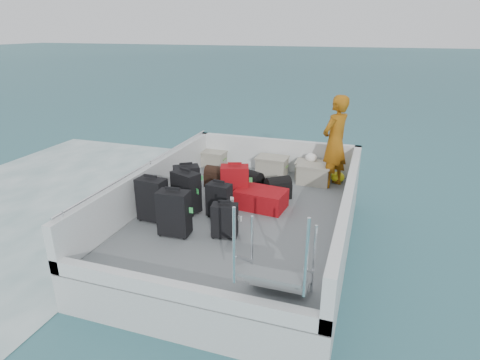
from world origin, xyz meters
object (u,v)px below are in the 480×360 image
Objects in this scene: suitcase_1 at (186,192)px; suitcase_4 at (219,201)px; suitcase_2 at (187,183)px; crate_3 at (314,175)px; suitcase_8 at (261,199)px; crate_0 at (213,159)px; crate_1 at (272,167)px; crate_2 at (310,171)px; passenger at (335,142)px; suitcase_6 at (225,221)px; suitcase_3 at (174,214)px; suitcase_5 at (235,184)px; suitcase_0 at (152,200)px.

suitcase_1 is 1.22× the size of suitcase_4.
crate_3 is (2.08, 1.59, -0.14)m from suitcase_2.
suitcase_8 reaches higher than crate_0.
crate_1 is (-0.24, 1.71, 0.02)m from suitcase_8.
passenger is at bearing -28.44° from crate_2.
suitcase_2 is 1.04× the size of crate_3.
suitcase_8 is (0.56, 0.58, -0.13)m from suitcase_4.
crate_0 is 0.93× the size of crate_2.
passenger is at bearing -7.77° from crate_0.
suitcase_6 is (0.95, -0.65, -0.09)m from suitcase_1.
crate_0 is (-0.68, 3.24, -0.20)m from suitcase_3.
crate_0 is at bearing 48.13° from suitcase_8.
suitcase_5 is at bearing 69.49° from suitcase_3.
suitcase_0 is 0.96m from suitcase_2.
suitcase_6 reaches higher than suitcase_8.
crate_0 is 0.29× the size of passenger.
suitcase_2 is at bearing -25.99° from passenger.
passenger reaches higher than suitcase_6.
suitcase_1 reaches higher than crate_1.
passenger reaches higher than crate_0.
crate_3 is (2.36, -0.37, 0.03)m from crate_0.
crate_1 is at bearing -178.00° from crate_2.
passenger is (1.30, -0.23, 0.72)m from crate_1.
crate_0 is (-1.13, 1.75, -0.18)m from suitcase_5.
crate_2 is (1.97, 1.85, -0.16)m from suitcase_2.
crate_2 is at bearing 70.26° from suitcase_4.
suitcase_5 reaches higher than crate_0.
suitcase_0 is 1.11× the size of suitcase_2.
suitcase_0 reaches higher than suitcase_1.
crate_1 is (1.14, 1.82, -0.14)m from suitcase_2.
suitcase_6 is at bearing -95.53° from suitcase_5.
suitcase_5 is at bearing 93.48° from suitcase_4.
suitcase_2 is 0.78× the size of suitcase_8.
suitcase_2 is at bearing -122.13° from crate_1.
passenger is at bearing 0.31° from crate_3.
suitcase_0 is 3.39m from crate_3.
passenger is (2.04, 2.86, 0.55)m from suitcase_3.
suitcase_8 is 1.83m from crate_2.
suitcase_0 is at bearing -14.97° from passenger.
suitcase_8 is 1.34× the size of crate_3.
suitcase_1 is at bearing -175.63° from suitcase_4.
suitcase_6 is 1.23m from suitcase_8.
crate_3 is at bearing -19.07° from suitcase_8.
suitcase_4 is at bearing 59.13° from suitcase_3.
suitcase_0 is 1.36× the size of suitcase_6.
suitcase_0 is 1.33m from suitcase_6.
suitcase_5 is (0.85, 0.21, 0.01)m from suitcase_2.
passenger reaches higher than crate_1.
suitcase_4 is 2.59m from crate_2.
suitcase_8 is at bearing -82.08° from crate_1.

